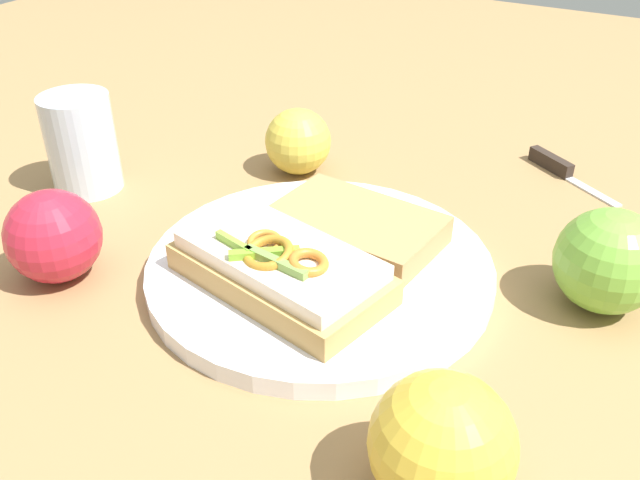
{
  "coord_description": "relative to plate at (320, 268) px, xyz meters",
  "views": [
    {
      "loc": [
        0.23,
        -0.41,
        0.33
      ],
      "look_at": [
        0.0,
        0.0,
        0.04
      ],
      "focal_mm": 38.59,
      "sensor_mm": 36.0,
      "label": 1
    }
  ],
  "objects": [
    {
      "name": "ground_plane",
      "position": [
        0.0,
        0.0,
        -0.01
      ],
      "size": [
        2.0,
        2.0,
        0.0
      ],
      "primitive_type": "plane",
      "color": "#997449",
      "rests_on": "ground"
    },
    {
      "name": "plate",
      "position": [
        0.0,
        0.0,
        0.0
      ],
      "size": [
        0.29,
        0.29,
        0.02
      ],
      "primitive_type": "cylinder",
      "color": "white",
      "rests_on": "ground_plane"
    },
    {
      "name": "sandwich",
      "position": [
        -0.01,
        -0.05,
        0.03
      ],
      "size": [
        0.19,
        0.12,
        0.05
      ],
      "rotation": [
        0.0,
        0.0,
        2.92
      ],
      "color": "tan",
      "rests_on": "plate"
    },
    {
      "name": "bread_slice_side",
      "position": [
        0.01,
        0.04,
        0.02
      ],
      "size": [
        0.15,
        0.1,
        0.02
      ],
      "primitive_type": "cube",
      "rotation": [
        0.0,
        0.0,
        3.04
      ],
      "color": "#B28350",
      "rests_on": "plate"
    },
    {
      "name": "apple_0",
      "position": [
        -0.19,
        -0.11,
        0.03
      ],
      "size": [
        0.1,
        0.1,
        0.08
      ],
      "primitive_type": "sphere",
      "rotation": [
        0.0,
        0.0,
        3.46
      ],
      "color": "#B52137",
      "rests_on": "ground_plane"
    },
    {
      "name": "apple_1",
      "position": [
        0.21,
        0.08,
        0.03
      ],
      "size": [
        0.12,
        0.12,
        0.08
      ],
      "primitive_type": "sphere",
      "rotation": [
        0.0,
        0.0,
        5.39
      ],
      "color": "#72B43D",
      "rests_on": "ground_plane"
    },
    {
      "name": "apple_2",
      "position": [
        -0.12,
        0.16,
        0.03
      ],
      "size": [
        0.1,
        0.1,
        0.07
      ],
      "primitive_type": "sphere",
      "rotation": [
        0.0,
        0.0,
        2.38
      ],
      "color": "gold",
      "rests_on": "ground_plane"
    },
    {
      "name": "apple_3",
      "position": [
        0.16,
        -0.15,
        0.03
      ],
      "size": [
        0.11,
        0.11,
        0.08
      ],
      "primitive_type": "sphere",
      "rotation": [
        0.0,
        0.0,
        0.5
      ],
      "color": "gold",
      "rests_on": "ground_plane"
    },
    {
      "name": "drinking_glass",
      "position": [
        -0.28,
        0.02,
        0.04
      ],
      "size": [
        0.07,
        0.07,
        0.1
      ],
      "primitive_type": "cylinder",
      "color": "silver",
      "rests_on": "ground_plane"
    },
    {
      "name": "knife",
      "position": [
        0.13,
        0.29,
        -0.0
      ],
      "size": [
        0.11,
        0.08,
        0.02
      ],
      "rotation": [
        0.0,
        0.0,
        5.7
      ],
      "color": "silver",
      "rests_on": "ground_plane"
    }
  ]
}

